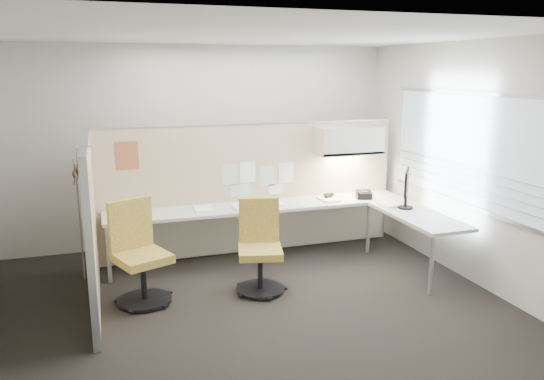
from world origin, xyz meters
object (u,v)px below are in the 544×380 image
object	(u,v)px
desk	(289,215)
chair_left	(139,256)
chair_right	(260,249)
monitor	(406,187)
phone	(363,195)

from	to	relation	value
desk	chair_left	xyz separation A→B (m)	(-1.97, -0.73, -0.09)
chair_right	monitor	distance (m)	2.10
chair_left	monitor	xyz separation A→B (m)	(3.34, 0.14, 0.50)
chair_left	monitor	size ratio (longest dim) A/B	2.22
chair_left	phone	bearing A→B (deg)	-7.81
chair_right	monitor	world-z (taller)	monitor
chair_right	phone	bearing A→B (deg)	40.33
monitor	phone	size ratio (longest dim) A/B	1.94
monitor	desk	bearing A→B (deg)	101.84
desk	monitor	size ratio (longest dim) A/B	8.12
chair_left	phone	size ratio (longest dim) A/B	4.31
desk	chair_left	bearing A→B (deg)	-159.63
desk	phone	xyz separation A→B (m)	(1.11, 0.06, 0.18)
chair_right	monitor	bearing A→B (deg)	20.24
desk	phone	world-z (taller)	phone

